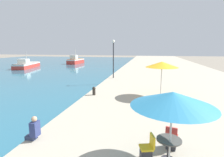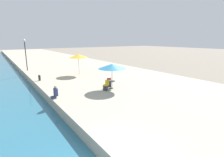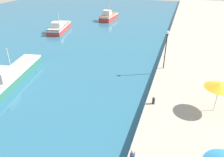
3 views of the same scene
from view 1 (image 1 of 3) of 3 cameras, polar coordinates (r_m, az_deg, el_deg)
The scene contains 12 objects.
water_basin at distance 47.40m, azimuth -32.28°, elevation 3.21°, with size 56.00×90.00×0.04m.
quay_promenade at distance 34.44m, azimuth 16.91°, elevation 2.92°, with size 16.00×90.00×0.76m.
fishing_boat_mid at distance 42.14m, azimuth -26.08°, elevation 4.08°, with size 4.29×8.62×3.56m.
fishing_boat_far at distance 49.18m, azimuth -11.83°, elevation 5.75°, with size 2.72×6.39×4.22m.
cafe_umbrella_pink at distance 5.57m, azimuth 19.20°, elevation -6.37°, with size 2.54×2.54×2.36m.
cafe_umbrella_white at distance 13.43m, azimuth 16.00°, elevation 4.42°, with size 2.41×2.41×2.64m.
cafe_table at distance 6.35m, azimuth 18.02°, elevation -19.95°, with size 0.80×0.80×0.74m.
cafe_chair_left at distance 6.24m, azimuth 11.28°, elevation -22.47°, with size 0.53×0.51×0.91m.
cafe_chair_right at distance 7.08m, azimuth 18.82°, elevation -18.59°, with size 0.50×0.52×0.91m.
person_at_quay at distance 7.90m, azimuth -24.11°, elevation -14.95°, with size 0.54×0.36×0.99m.
mooring_bollard at distance 13.72m, azimuth -5.92°, elevation -3.93°, with size 0.26×0.26×0.65m.
lamppost at distance 20.99m, azimuth 0.45°, elevation 8.54°, with size 0.36×0.36×4.56m.
Camera 1 is at (4.70, 2.96, 4.42)m, focal length 28.00 mm.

